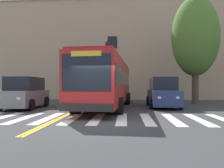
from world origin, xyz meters
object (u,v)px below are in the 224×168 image
city_bus (107,82)px  traffic_light_overhead (108,61)px  car_grey_near_lane (25,94)px  street_tree_curbside_large (195,37)px  car_navy_far_lane (163,93)px

city_bus → traffic_light_overhead: (-0.10, 2.04, 1.75)m
car_grey_near_lane → street_tree_curbside_large: (13.12, 4.81, 4.88)m
car_navy_far_lane → city_bus: bearing=-171.7°
traffic_light_overhead → street_tree_curbside_large: size_ratio=0.58×
city_bus → car_grey_near_lane: size_ratio=2.66×
car_navy_far_lane → car_grey_near_lane: bearing=-170.1°
street_tree_curbside_large → city_bus: bearing=-153.6°
car_navy_far_lane → traffic_light_overhead: (-4.22, 1.44, 2.58)m
city_bus → street_tree_curbside_large: street_tree_curbside_large is taller
car_grey_near_lane → traffic_light_overhead: 6.93m
city_bus → car_navy_far_lane: (4.12, 0.60, -0.83)m
car_grey_near_lane → street_tree_curbside_large: 14.80m
city_bus → car_navy_far_lane: bearing=8.3°
city_bus → street_tree_curbside_large: bearing=26.4°
city_bus → car_grey_near_lane: bearing=-168.9°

